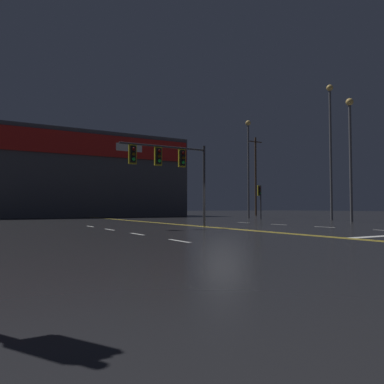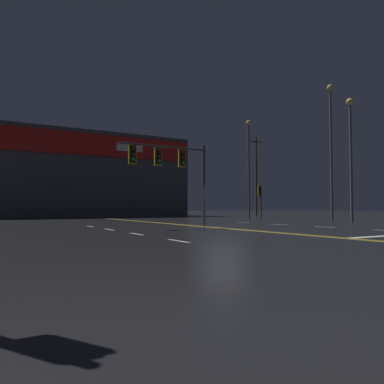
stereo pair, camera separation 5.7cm
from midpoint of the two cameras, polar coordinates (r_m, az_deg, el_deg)
ground_plane at (r=19.49m, az=4.79°, el=-5.53°), size 200.00×200.00×0.00m
road_markings at (r=18.95m, az=10.40°, el=-5.57°), size 16.30×60.00×0.01m
traffic_signal_median at (r=20.00m, az=-3.70°, el=4.69°), size 5.05×0.36×4.55m
traffic_signal_corner_northeast at (r=35.87m, az=10.26°, el=-0.34°), size 0.42×0.36×3.19m
streetlight_near_left at (r=40.36m, az=8.54°, el=5.41°), size 0.56×0.56×10.39m
streetlight_near_right at (r=34.65m, az=20.31°, el=8.04°), size 0.56×0.56×11.72m
streetlight_far_right at (r=30.68m, az=22.93°, el=6.96°), size 0.56×0.56×9.32m
building_backdrop at (r=47.99m, az=-16.56°, el=2.30°), size 24.33×10.23×9.83m
utility_pole_row at (r=42.39m, az=-12.50°, el=3.39°), size 46.29×0.26×10.83m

